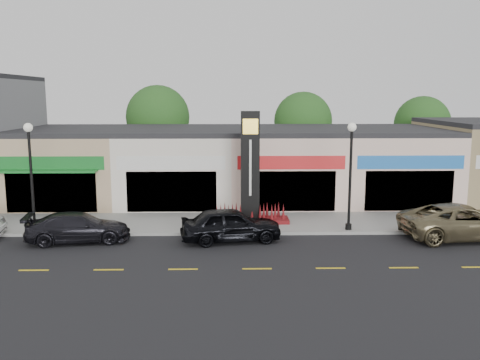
{
  "coord_description": "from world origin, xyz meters",
  "views": [
    {
      "loc": [
        1.9,
        -22.71,
        6.93
      ],
      "look_at": [
        2.45,
        4.0,
        2.5
      ],
      "focal_mm": 38.0,
      "sensor_mm": 36.0,
      "label": 1
    }
  ],
  "objects_px": {
    "lamp_east_near": "(351,165)",
    "car_black_sedan": "(231,224)",
    "car_dark_sedan": "(78,227)",
    "pylon_sign": "(250,183)",
    "car_gold_suv": "(464,222)",
    "lamp_west_near": "(31,166)"
  },
  "relations": [
    {
      "from": "lamp_east_near",
      "to": "car_dark_sedan",
      "type": "relative_size",
      "value": 1.12
    },
    {
      "from": "car_black_sedan",
      "to": "car_gold_suv",
      "type": "distance_m",
      "value": 11.42
    },
    {
      "from": "lamp_east_near",
      "to": "car_black_sedan",
      "type": "xyz_separation_m",
      "value": [
        -6.05,
        -1.46,
        -2.66
      ]
    },
    {
      "from": "lamp_west_near",
      "to": "pylon_sign",
      "type": "height_order",
      "value": "pylon_sign"
    },
    {
      "from": "pylon_sign",
      "to": "car_black_sedan",
      "type": "relative_size",
      "value": 1.25
    },
    {
      "from": "lamp_west_near",
      "to": "car_gold_suv",
      "type": "xyz_separation_m",
      "value": [
        21.37,
        -1.26,
        -2.63
      ]
    },
    {
      "from": "pylon_sign",
      "to": "car_dark_sedan",
      "type": "xyz_separation_m",
      "value": [
        -8.38,
        -3.12,
        -1.57
      ]
    },
    {
      "from": "car_dark_sedan",
      "to": "car_gold_suv",
      "type": "xyz_separation_m",
      "value": [
        18.75,
        0.16,
        0.14
      ]
    },
    {
      "from": "lamp_east_near",
      "to": "pylon_sign",
      "type": "bearing_deg",
      "value": 161.25
    },
    {
      "from": "lamp_west_near",
      "to": "lamp_east_near",
      "type": "bearing_deg",
      "value": 0.0
    },
    {
      "from": "car_gold_suv",
      "to": "lamp_east_near",
      "type": "bearing_deg",
      "value": 72.08
    },
    {
      "from": "pylon_sign",
      "to": "car_black_sedan",
      "type": "xyz_separation_m",
      "value": [
        -1.05,
        -3.16,
        -1.46
      ]
    },
    {
      "from": "lamp_west_near",
      "to": "car_black_sedan",
      "type": "height_order",
      "value": "lamp_west_near"
    },
    {
      "from": "lamp_west_near",
      "to": "car_gold_suv",
      "type": "bearing_deg",
      "value": -3.37
    },
    {
      "from": "car_gold_suv",
      "to": "pylon_sign",
      "type": "bearing_deg",
      "value": 69.36
    },
    {
      "from": "car_black_sedan",
      "to": "car_gold_suv",
      "type": "height_order",
      "value": "car_gold_suv"
    },
    {
      "from": "lamp_west_near",
      "to": "car_black_sedan",
      "type": "distance_m",
      "value": 10.4
    },
    {
      "from": "lamp_east_near",
      "to": "pylon_sign",
      "type": "height_order",
      "value": "pylon_sign"
    },
    {
      "from": "lamp_west_near",
      "to": "car_dark_sedan",
      "type": "xyz_separation_m",
      "value": [
        2.62,
        -1.42,
        -2.77
      ]
    },
    {
      "from": "lamp_east_near",
      "to": "car_gold_suv",
      "type": "bearing_deg",
      "value": -13.18
    },
    {
      "from": "car_black_sedan",
      "to": "lamp_west_near",
      "type": "bearing_deg",
      "value": 72.15
    },
    {
      "from": "lamp_west_near",
      "to": "pylon_sign",
      "type": "bearing_deg",
      "value": 8.77
    }
  ]
}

